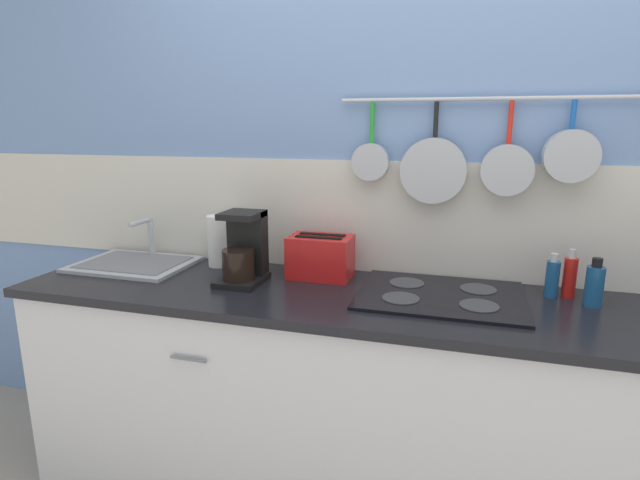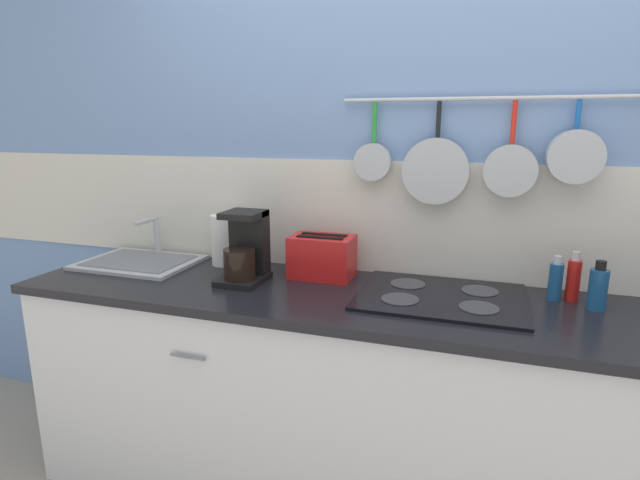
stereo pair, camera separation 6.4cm
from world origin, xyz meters
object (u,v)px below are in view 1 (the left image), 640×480
Objects in this scene: paper_towel_roll at (219,241)px; toaster at (320,257)px; coffee_maker at (244,252)px; bottle_hot_sauce at (552,278)px; bottle_vinegar at (570,276)px; bottle_dish_soap at (594,285)px.

paper_towel_roll is 0.83× the size of toaster.
bottle_hot_sauce is at bearing 6.99° from coffee_maker.
paper_towel_roll is 0.48m from toaster.
bottle_vinegar is (0.94, 0.01, -0.01)m from toaster.
bottle_hot_sauce is 0.95× the size of bottle_dish_soap.
bottle_dish_soap is at bearing -26.02° from bottle_hot_sauce.
coffee_maker reaches higher than bottle_dish_soap.
bottle_vinegar is (1.22, 0.15, -0.04)m from coffee_maker.
bottle_hot_sauce is (1.36, -0.04, -0.04)m from paper_towel_roll.
bottle_vinegar reaches higher than bottle_hot_sauce.
coffee_maker reaches higher than bottle_vinegar.
paper_towel_roll is at bearing 138.43° from coffee_maker.
toaster is at bearing 26.69° from coffee_maker.
bottle_vinegar is (1.42, -0.03, -0.03)m from paper_towel_roll.
toaster is 1.58× the size of bottle_dish_soap.
paper_towel_roll is 1.31× the size of bottle_dish_soap.
bottle_dish_soap is at bearing -3.36° from toaster.
coffee_maker is at bearing -173.01° from bottle_hot_sauce.
bottle_dish_soap is (1.28, 0.08, -0.04)m from coffee_maker.
coffee_maker is at bearing -176.39° from bottle_dish_soap.
bottle_hot_sauce is at bearing -1.56° from paper_towel_roll.
coffee_maker is 1.29m from bottle_dish_soap.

